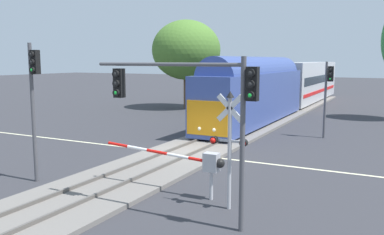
{
  "coord_description": "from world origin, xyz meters",
  "views": [
    {
      "loc": [
        10.71,
        -20.01,
        5.25
      ],
      "look_at": [
        0.06,
        0.64,
        2.0
      ],
      "focal_mm": 38.79,
      "sensor_mm": 36.0,
      "label": 1
    }
  ],
  "objects_px": {
    "traffic_signal_median": "(34,90)",
    "traffic_signal_near_right": "(195,98)",
    "traffic_signal_far_side": "(328,87)",
    "oak_behind_train": "(186,50)",
    "commuter_train": "(286,84)",
    "crossing_signal_mast": "(229,138)",
    "crossing_gate_near": "(198,161)"
  },
  "relations": [
    {
      "from": "commuter_train",
      "to": "oak_behind_train",
      "type": "distance_m",
      "value": 11.06
    },
    {
      "from": "crossing_gate_near",
      "to": "oak_behind_train",
      "type": "bearing_deg",
      "value": 118.96
    },
    {
      "from": "commuter_train",
      "to": "traffic_signal_median",
      "type": "bearing_deg",
      "value": -96.3
    },
    {
      "from": "crossing_signal_mast",
      "to": "traffic_signal_near_right",
      "type": "bearing_deg",
      "value": -108.29
    },
    {
      "from": "traffic_signal_median",
      "to": "oak_behind_train",
      "type": "height_order",
      "value": "oak_behind_train"
    },
    {
      "from": "crossing_signal_mast",
      "to": "oak_behind_train",
      "type": "relative_size",
      "value": 0.44
    },
    {
      "from": "traffic_signal_far_side",
      "to": "oak_behind_train",
      "type": "relative_size",
      "value": 0.54
    },
    {
      "from": "traffic_signal_near_right",
      "to": "crossing_signal_mast",
      "type": "bearing_deg",
      "value": 71.71
    },
    {
      "from": "commuter_train",
      "to": "traffic_signal_median",
      "type": "height_order",
      "value": "traffic_signal_median"
    },
    {
      "from": "crossing_signal_mast",
      "to": "oak_behind_train",
      "type": "xyz_separation_m",
      "value": [
        -15.73,
        26.33,
        3.7
      ]
    },
    {
      "from": "crossing_signal_mast",
      "to": "traffic_signal_near_right",
      "type": "xyz_separation_m",
      "value": [
        -0.53,
        -1.61,
        1.52
      ]
    },
    {
      "from": "traffic_signal_far_side",
      "to": "oak_behind_train",
      "type": "distance_m",
      "value": 19.96
    },
    {
      "from": "commuter_train",
      "to": "traffic_signal_far_side",
      "type": "height_order",
      "value": "commuter_train"
    },
    {
      "from": "crossing_gate_near",
      "to": "traffic_signal_median",
      "type": "bearing_deg",
      "value": -169.38
    },
    {
      "from": "traffic_signal_median",
      "to": "traffic_signal_near_right",
      "type": "xyz_separation_m",
      "value": [
        8.06,
        -0.9,
        0.1
      ]
    },
    {
      "from": "traffic_signal_far_side",
      "to": "traffic_signal_median",
      "type": "xyz_separation_m",
      "value": [
        -9.33,
        -16.12,
        0.54
      ]
    },
    {
      "from": "commuter_train",
      "to": "crossing_signal_mast",
      "type": "bearing_deg",
      "value": -79.18
    },
    {
      "from": "commuter_train",
      "to": "oak_behind_train",
      "type": "bearing_deg",
      "value": -169.51
    },
    {
      "from": "traffic_signal_far_side",
      "to": "oak_behind_train",
      "type": "height_order",
      "value": "oak_behind_train"
    },
    {
      "from": "commuter_train",
      "to": "crossing_gate_near",
      "type": "relative_size",
      "value": 7.52
    },
    {
      "from": "commuter_train",
      "to": "traffic_signal_near_right",
      "type": "bearing_deg",
      "value": -80.74
    },
    {
      "from": "commuter_train",
      "to": "traffic_signal_far_side",
      "type": "relative_size",
      "value": 7.87
    },
    {
      "from": "crossing_gate_near",
      "to": "traffic_signal_far_side",
      "type": "distance_m",
      "value": 15.09
    },
    {
      "from": "traffic_signal_far_side",
      "to": "traffic_signal_median",
      "type": "distance_m",
      "value": 18.63
    },
    {
      "from": "crossing_signal_mast",
      "to": "traffic_signal_median",
      "type": "height_order",
      "value": "traffic_signal_median"
    },
    {
      "from": "traffic_signal_far_side",
      "to": "oak_behind_train",
      "type": "xyz_separation_m",
      "value": [
        -16.47,
        10.92,
        2.82
      ]
    },
    {
      "from": "commuter_train",
      "to": "traffic_signal_median",
      "type": "xyz_separation_m",
      "value": [
        -3.2,
        -28.95,
        1.18
      ]
    },
    {
      "from": "commuter_train",
      "to": "crossing_signal_mast",
      "type": "xyz_separation_m",
      "value": [
        5.4,
        -28.25,
        -0.24
      ]
    },
    {
      "from": "commuter_train",
      "to": "crossing_gate_near",
      "type": "xyz_separation_m",
      "value": [
        3.9,
        -27.62,
        -1.37
      ]
    },
    {
      "from": "commuter_train",
      "to": "traffic_signal_far_side",
      "type": "distance_m",
      "value": 14.24
    },
    {
      "from": "crossing_signal_mast",
      "to": "traffic_signal_far_side",
      "type": "xyz_separation_m",
      "value": [
        0.74,
        15.41,
        0.88
      ]
    },
    {
      "from": "commuter_train",
      "to": "crossing_gate_near",
      "type": "bearing_deg",
      "value": -81.97
    }
  ]
}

